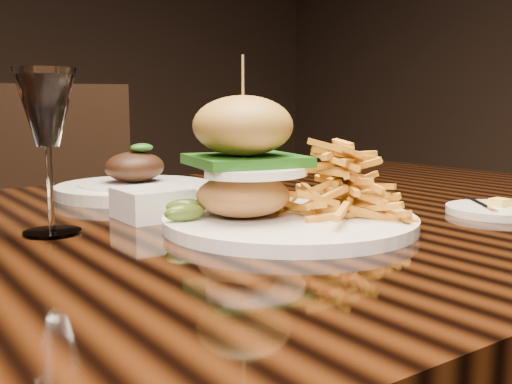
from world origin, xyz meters
TOP-DOWN VIEW (x-y plane):
  - dining_table at (0.00, 0.00)m, footprint 1.60×0.90m
  - burger_plate at (0.07, -0.10)m, footprint 0.31×0.31m
  - side_saucer at (0.35, -0.19)m, footprint 0.13×0.13m
  - ramekin at (-0.04, 0.05)m, footprint 0.09×0.09m
  - wine_glass at (-0.18, 0.03)m, footprint 0.07×0.07m
  - far_dish at (0.02, 0.25)m, footprint 0.26×0.26m
  - chair_far at (0.06, 0.89)m, footprint 0.58×0.58m

SIDE VIEW (x-z plane):
  - chair_far at x=0.06m, z-range 0.06..1.01m
  - dining_table at x=0.00m, z-range 0.30..1.05m
  - side_saucer at x=0.35m, z-range 0.75..0.77m
  - far_dish at x=0.02m, z-range 0.72..0.81m
  - ramekin at x=-0.04m, z-range 0.75..0.79m
  - burger_plate at x=0.07m, z-range 0.70..0.91m
  - wine_glass at x=-0.18m, z-range 0.79..0.98m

